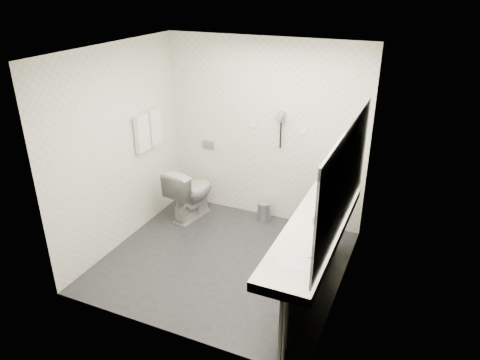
% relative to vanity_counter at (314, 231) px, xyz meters
% --- Properties ---
extents(floor, '(2.80, 2.80, 0.00)m').
position_rel_vanity_counter_xyz_m(floor, '(-1.12, 0.20, -0.80)').
color(floor, '#27262B').
rests_on(floor, ground).
extents(ceiling, '(2.80, 2.80, 0.00)m').
position_rel_vanity_counter_xyz_m(ceiling, '(-1.12, 0.20, 1.70)').
color(ceiling, white).
rests_on(ceiling, wall_back).
extents(wall_back, '(2.80, 0.00, 2.80)m').
position_rel_vanity_counter_xyz_m(wall_back, '(-1.12, 1.50, 0.45)').
color(wall_back, white).
rests_on(wall_back, floor).
extents(wall_front, '(2.80, 0.00, 2.80)m').
position_rel_vanity_counter_xyz_m(wall_front, '(-1.12, -1.10, 0.45)').
color(wall_front, white).
rests_on(wall_front, floor).
extents(wall_left, '(0.00, 2.60, 2.60)m').
position_rel_vanity_counter_xyz_m(wall_left, '(-2.52, 0.20, 0.45)').
color(wall_left, white).
rests_on(wall_left, floor).
extents(wall_right, '(0.00, 2.60, 2.60)m').
position_rel_vanity_counter_xyz_m(wall_right, '(0.27, 0.20, 0.45)').
color(wall_right, white).
rests_on(wall_right, floor).
extents(vanity_counter, '(0.55, 2.20, 0.10)m').
position_rel_vanity_counter_xyz_m(vanity_counter, '(0.00, 0.00, 0.00)').
color(vanity_counter, white).
rests_on(vanity_counter, floor).
extents(vanity_panel, '(0.03, 2.15, 0.75)m').
position_rel_vanity_counter_xyz_m(vanity_panel, '(0.02, 0.00, -0.42)').
color(vanity_panel, gray).
rests_on(vanity_panel, floor).
extents(vanity_post_near, '(0.06, 0.06, 0.75)m').
position_rel_vanity_counter_xyz_m(vanity_post_near, '(0.05, -1.04, -0.42)').
color(vanity_post_near, silver).
rests_on(vanity_post_near, floor).
extents(vanity_post_far, '(0.06, 0.06, 0.75)m').
position_rel_vanity_counter_xyz_m(vanity_post_far, '(0.05, 1.04, -0.42)').
color(vanity_post_far, silver).
rests_on(vanity_post_far, floor).
extents(mirror, '(0.02, 2.20, 1.05)m').
position_rel_vanity_counter_xyz_m(mirror, '(0.26, 0.00, 0.65)').
color(mirror, '#B2BCC6').
rests_on(mirror, wall_right).
extents(basin_near, '(0.40, 0.31, 0.05)m').
position_rel_vanity_counter_xyz_m(basin_near, '(0.00, -0.65, 0.04)').
color(basin_near, white).
rests_on(basin_near, vanity_counter).
extents(basin_far, '(0.40, 0.31, 0.05)m').
position_rel_vanity_counter_xyz_m(basin_far, '(0.00, 0.65, 0.04)').
color(basin_far, white).
rests_on(basin_far, vanity_counter).
extents(faucet_near, '(0.04, 0.04, 0.15)m').
position_rel_vanity_counter_xyz_m(faucet_near, '(0.19, -0.65, 0.12)').
color(faucet_near, silver).
rests_on(faucet_near, vanity_counter).
extents(faucet_far, '(0.04, 0.04, 0.15)m').
position_rel_vanity_counter_xyz_m(faucet_far, '(0.19, 0.65, 0.12)').
color(faucet_far, silver).
rests_on(faucet_far, vanity_counter).
extents(soap_bottle_a, '(0.06, 0.06, 0.11)m').
position_rel_vanity_counter_xyz_m(soap_bottle_a, '(-0.01, 0.07, 0.10)').
color(soap_bottle_a, white).
rests_on(soap_bottle_a, vanity_counter).
extents(soap_bottle_b, '(0.10, 0.10, 0.10)m').
position_rel_vanity_counter_xyz_m(soap_bottle_b, '(0.02, 0.19, 0.10)').
color(soap_bottle_b, white).
rests_on(soap_bottle_b, vanity_counter).
extents(glass_left, '(0.06, 0.06, 0.11)m').
position_rel_vanity_counter_xyz_m(glass_left, '(0.17, 0.32, 0.10)').
color(glass_left, silver).
rests_on(glass_left, vanity_counter).
extents(toilet, '(0.54, 0.82, 0.77)m').
position_rel_vanity_counter_xyz_m(toilet, '(-2.03, 1.02, -0.42)').
color(toilet, white).
rests_on(toilet, floor).
extents(flush_plate, '(0.18, 0.02, 0.12)m').
position_rel_vanity_counter_xyz_m(flush_plate, '(-1.98, 1.49, 0.15)').
color(flush_plate, '#B2B5BA').
rests_on(flush_plate, wall_back).
extents(pedal_bin, '(0.23, 0.23, 0.27)m').
position_rel_vanity_counter_xyz_m(pedal_bin, '(-1.03, 1.32, -0.66)').
color(pedal_bin, '#B2B5BA').
rests_on(pedal_bin, floor).
extents(bin_lid, '(0.20, 0.20, 0.02)m').
position_rel_vanity_counter_xyz_m(bin_lid, '(-1.03, 1.32, -0.52)').
color(bin_lid, '#B2B5BA').
rests_on(bin_lid, pedal_bin).
extents(towel_rail, '(0.02, 0.62, 0.02)m').
position_rel_vanity_counter_xyz_m(towel_rail, '(-2.47, 0.75, 0.75)').
color(towel_rail, silver).
rests_on(towel_rail, wall_left).
extents(towel_near, '(0.07, 0.24, 0.48)m').
position_rel_vanity_counter_xyz_m(towel_near, '(-2.46, 0.61, 0.53)').
color(towel_near, white).
rests_on(towel_near, towel_rail).
extents(towel_far, '(0.07, 0.24, 0.48)m').
position_rel_vanity_counter_xyz_m(towel_far, '(-2.46, 0.89, 0.53)').
color(towel_far, white).
rests_on(towel_far, towel_rail).
extents(dryer_cradle, '(0.10, 0.04, 0.14)m').
position_rel_vanity_counter_xyz_m(dryer_cradle, '(-0.88, 1.47, 0.70)').
color(dryer_cradle, gray).
rests_on(dryer_cradle, wall_back).
extents(dryer_barrel, '(0.08, 0.14, 0.08)m').
position_rel_vanity_counter_xyz_m(dryer_barrel, '(-0.88, 1.40, 0.73)').
color(dryer_barrel, gray).
rests_on(dryer_barrel, dryer_cradle).
extents(dryer_cord, '(0.02, 0.02, 0.35)m').
position_rel_vanity_counter_xyz_m(dryer_cord, '(-0.88, 1.46, 0.45)').
color(dryer_cord, black).
rests_on(dryer_cord, dryer_cradle).
extents(switch_plate_a, '(0.09, 0.02, 0.09)m').
position_rel_vanity_counter_xyz_m(switch_plate_a, '(-1.27, 1.49, 0.55)').
color(switch_plate_a, white).
rests_on(switch_plate_a, wall_back).
extents(switch_plate_b, '(0.09, 0.02, 0.09)m').
position_rel_vanity_counter_xyz_m(switch_plate_b, '(-0.57, 1.49, 0.55)').
color(switch_plate_b, white).
rests_on(switch_plate_b, wall_back).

